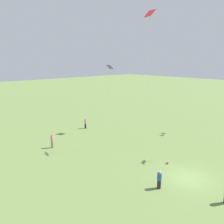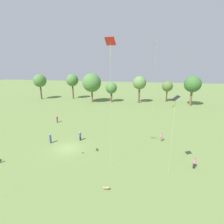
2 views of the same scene
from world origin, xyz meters
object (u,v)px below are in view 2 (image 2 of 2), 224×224
(kite_3, at_px, (175,101))
(dog_1, at_px, (106,188))
(person_2, at_px, (50,139))
(person_0, at_px, (161,137))
(person_4, at_px, (80,136))
(person_3, at_px, (57,119))
(kite_2, at_px, (110,46))
(person_1, at_px, (194,163))
(kite_0, at_px, (156,45))
(picnic_bag_0, at_px, (82,153))

(kite_3, xyz_separation_m, dog_1, (-7.56, -4.56, -9.79))
(person_2, relative_size, dog_1, 2.56)
(person_0, distance_m, person_4, 15.70)
(kite_3, bearing_deg, dog_1, -26.87)
(person_3, height_order, kite_3, kite_3)
(dog_1, bearing_deg, kite_2, -6.73)
(person_1, distance_m, kite_0, 32.07)
(person_1, xyz_separation_m, picnic_bag_0, (-17.26, 0.89, -0.69))
(person_2, height_order, kite_0, kite_0)
(kite_2, height_order, dog_1, kite_2)
(person_2, height_order, person_3, person_2)
(person_3, height_order, picnic_bag_0, person_3)
(person_0, xyz_separation_m, person_2, (-20.51, -4.92, -0.00))
(person_4, relative_size, kite_3, 0.16)
(person_4, bearing_deg, dog_1, 120.11)
(person_4, bearing_deg, kite_2, 133.22)
(person_1, bearing_deg, picnic_bag_0, 116.41)
(person_2, bearing_deg, kite_0, 117.65)
(person_4, xyz_separation_m, kite_2, (7.60, -7.37, 15.69))
(person_0, xyz_separation_m, person_1, (4.00, -8.39, -0.08))
(person_2, relative_size, kite_2, 0.11)
(kite_3, height_order, picnic_bag_0, kite_3)
(person_2, xyz_separation_m, kite_3, (20.74, -5.83, 9.22))
(person_1, xyz_separation_m, person_2, (-24.50, 3.47, 0.08))
(person_2, bearing_deg, dog_1, 30.06)
(kite_0, bearing_deg, dog_1, -139.34)
(kite_0, relative_size, dog_1, 28.37)
(dog_1, height_order, picnic_bag_0, dog_1)
(kite_2, bearing_deg, picnic_bag_0, 28.23)
(person_2, xyz_separation_m, picnic_bag_0, (7.24, -2.58, -0.77))
(person_0, distance_m, kite_2, 20.16)
(person_3, relative_size, kite_2, 0.10)
(person_1, bearing_deg, person_0, 54.83)
(person_4, height_order, dog_1, person_4)
(kite_2, relative_size, kite_3, 1.62)
(person_4, bearing_deg, person_0, -173.01)
(person_2, height_order, dog_1, person_2)
(person_4, xyz_separation_m, kite_3, (15.71, -8.11, 9.27))
(kite_2, relative_size, dog_1, 24.32)
(person_1, distance_m, person_2, 24.75)
(kite_0, distance_m, picnic_bag_0, 33.47)
(person_4, height_order, picnic_bag_0, person_4)
(person_2, bearing_deg, kite_3, 52.60)
(picnic_bag_0, bearing_deg, dog_1, -52.71)
(person_1, height_order, picnic_bag_0, person_1)
(person_2, xyz_separation_m, dog_1, (13.18, -10.38, -0.58))
(person_4, distance_m, picnic_bag_0, 5.40)
(kite_0, bearing_deg, person_2, -169.72)
(person_0, height_order, person_1, person_0)
(person_1, bearing_deg, person_4, 102.89)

